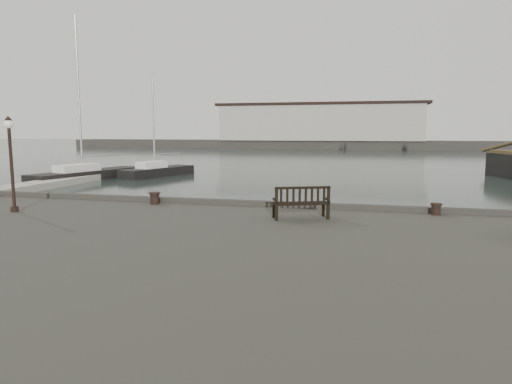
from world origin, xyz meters
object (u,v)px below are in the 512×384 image
bollard_left (155,198)px  yacht_d (158,173)px  bollard_right (436,209)px  lamp_post (10,151)px  bench (301,209)px  yacht_b (88,177)px

bollard_left → yacht_d: (-11.59, 24.12, -1.54)m
bollard_right → lamp_post: lamp_post is taller
bench → lamp_post: lamp_post is taller
bench → lamp_post: size_ratio=0.57×
yacht_b → bollard_right: bearing=-22.7°
bench → bollard_left: 5.69m
bench → bollard_right: (4.03, 1.61, -0.12)m
bollard_left → yacht_b: (-16.04, 19.71, -1.53)m
yacht_d → bench: bearing=-38.4°
bollard_left → bollard_right: (9.53, 0.15, -0.03)m
bollard_right → yacht_b: bearing=142.6°
yacht_b → yacht_d: 6.26m
bench → yacht_d: 30.82m
bench → bollard_right: 4.35m
bollard_right → lamp_post: (-13.26, -2.68, 1.80)m
bollard_right → bench: bearing=-158.2°
bollard_right → yacht_d: bearing=131.4°
lamp_post → bench: bearing=6.6°
yacht_d → bollard_left: bearing=-46.5°
bench → yacht_d: yacht_d is taller
lamp_post → bollard_right: bearing=11.4°
bench → yacht_d: size_ratio=0.17×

